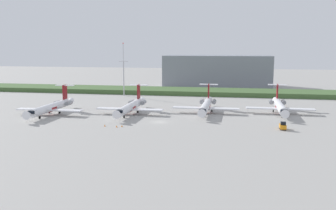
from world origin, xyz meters
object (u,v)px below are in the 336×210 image
(safety_cone_rear_marker, at_px, (122,126))
(regional_jet_nearest, at_px, (52,107))
(regional_jet_fourth, at_px, (280,106))
(antenna_mast, at_px, (124,74))
(regional_jet_third, at_px, (206,105))
(safety_cone_front_marker, at_px, (105,125))
(regional_jet_second, at_px, (131,106))
(safety_cone_mid_marker, at_px, (117,126))
(baggage_tug, at_px, (283,126))

(safety_cone_rear_marker, bearing_deg, regional_jet_nearest, 153.23)
(regional_jet_fourth, relative_size, antenna_mast, 1.27)
(regional_jet_third, bearing_deg, safety_cone_front_marker, -133.60)
(regional_jet_third, height_order, safety_cone_rear_marker, regional_jet_third)
(regional_jet_second, bearing_deg, safety_cone_mid_marker, -84.62)
(regional_jet_second, bearing_deg, antenna_mast, 110.01)
(antenna_mast, bearing_deg, safety_cone_front_marker, -77.55)
(baggage_tug, bearing_deg, safety_cone_mid_marker, -173.12)
(regional_jet_nearest, xyz_separation_m, safety_cone_rear_marker, (29.44, -14.85, -2.26))
(regional_jet_third, height_order, antenna_mast, antenna_mast)
(regional_jet_second, height_order, regional_jet_third, same)
(baggage_tug, bearing_deg, regional_jet_fourth, 86.13)
(baggage_tug, distance_m, safety_cone_mid_marker, 46.65)
(regional_jet_nearest, xyz_separation_m, regional_jet_second, (26.04, 6.21, 0.00))
(antenna_mast, bearing_deg, safety_cone_mid_marker, -74.60)
(regional_jet_third, bearing_deg, safety_cone_rear_marker, -127.96)
(safety_cone_front_marker, bearing_deg, regional_jet_nearest, 148.20)
(regional_jet_second, relative_size, safety_cone_mid_marker, 56.36)
(regional_jet_fourth, bearing_deg, antenna_mast, 152.82)
(regional_jet_nearest, relative_size, regional_jet_second, 1.00)
(regional_jet_third, bearing_deg, safety_cone_mid_marker, -128.91)
(regional_jet_third, xyz_separation_m, baggage_tug, (23.24, -22.99, -1.53))
(safety_cone_mid_marker, bearing_deg, safety_cone_front_marker, 172.96)
(antenna_mast, xyz_separation_m, baggage_tug, (64.54, -60.62, -9.11))
(regional_jet_second, distance_m, safety_cone_rear_marker, 21.45)
(regional_jet_nearest, bearing_deg, safety_cone_mid_marker, -29.01)
(regional_jet_nearest, relative_size, safety_cone_rear_marker, 56.36)
(regional_jet_nearest, height_order, safety_cone_rear_marker, regional_jet_nearest)
(safety_cone_mid_marker, bearing_deg, safety_cone_rear_marker, 28.53)
(antenna_mast, bearing_deg, safety_cone_rear_marker, -73.36)
(regional_jet_fourth, bearing_deg, safety_cone_mid_marker, -146.25)
(safety_cone_rear_marker, bearing_deg, safety_cone_mid_marker, -151.47)
(regional_jet_third, height_order, regional_jet_fourth, same)
(regional_jet_nearest, height_order, regional_jet_third, same)
(regional_jet_nearest, relative_size, regional_jet_fourth, 1.00)
(regional_jet_third, relative_size, regional_jet_fourth, 1.00)
(regional_jet_third, xyz_separation_m, safety_cone_rear_marker, (-21.73, -27.85, -2.26))
(regional_jet_nearest, xyz_separation_m, regional_jet_third, (51.17, 13.00, 0.00))
(regional_jet_nearest, xyz_separation_m, safety_cone_front_marker, (24.39, -15.12, -2.26))
(baggage_tug, bearing_deg, regional_jet_third, 135.30)
(regional_jet_third, bearing_deg, antenna_mast, 137.66)
(baggage_tug, xyz_separation_m, safety_cone_mid_marker, (-46.31, -5.59, -0.73))
(regional_jet_fourth, distance_m, safety_cone_mid_marker, 57.90)
(regional_jet_fourth, height_order, safety_cone_mid_marker, regional_jet_fourth)
(safety_cone_front_marker, xyz_separation_m, safety_cone_mid_marker, (3.71, -0.46, 0.00))
(baggage_tug, distance_m, safety_cone_front_marker, 50.29)
(regional_jet_nearest, xyz_separation_m, antenna_mast, (9.86, 50.63, 7.58))
(regional_jet_fourth, bearing_deg, baggage_tug, -93.87)
(regional_jet_nearest, distance_m, safety_cone_rear_marker, 33.05)
(regional_jet_third, bearing_deg, baggage_tug, -44.70)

